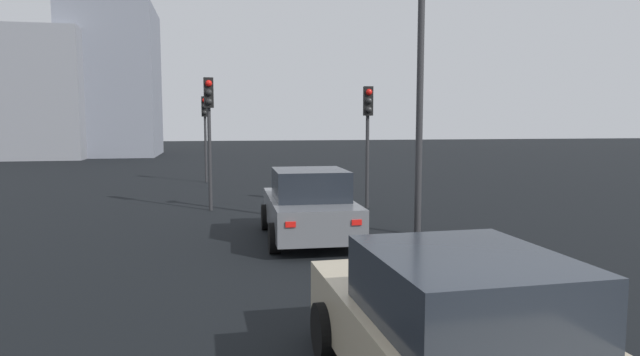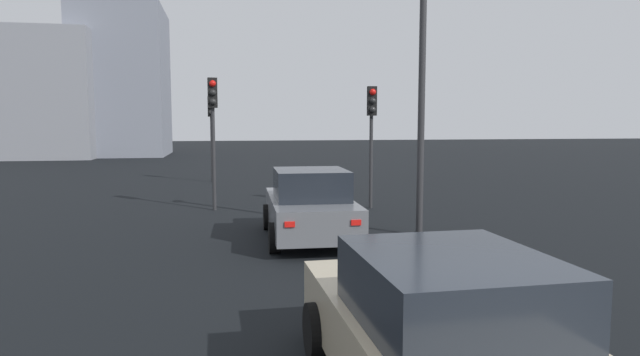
% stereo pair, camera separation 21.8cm
% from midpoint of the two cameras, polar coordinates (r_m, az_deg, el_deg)
% --- Properties ---
extents(car_grey_lead, '(4.19, 2.13, 1.64)m').
position_cam_midpoint_polar(car_grey_lead, '(12.49, -1.67, -2.97)').
color(car_grey_lead, slate).
rests_on(car_grey_lead, ground_plane).
extents(car_beige_second, '(4.37, 2.11, 1.54)m').
position_cam_midpoint_polar(car_beige_second, '(5.32, 12.90, -15.75)').
color(car_beige_second, tan).
rests_on(car_beige_second, ground_plane).
extents(traffic_light_near_left, '(0.32, 0.29, 3.81)m').
position_cam_midpoint_polar(traffic_light_near_left, '(16.99, 4.71, 6.01)').
color(traffic_light_near_left, '#2D2D30').
rests_on(traffic_light_near_left, ground_plane).
extents(traffic_light_near_right, '(0.32, 0.29, 3.87)m').
position_cam_midpoint_polar(traffic_light_near_right, '(24.96, -12.26, 5.92)').
color(traffic_light_near_right, '#2D2D30').
rests_on(traffic_light_near_right, ground_plane).
extents(traffic_light_far_left, '(0.32, 0.29, 4.04)m').
position_cam_midpoint_polar(traffic_light_far_left, '(16.80, -11.97, 6.45)').
color(traffic_light_far_left, '#2D2D30').
rests_on(traffic_light_far_left, ground_plane).
extents(street_lamp_kerbside, '(0.56, 0.36, 7.08)m').
position_cam_midpoint_polar(street_lamp_kerbside, '(13.12, 10.06, 12.29)').
color(street_lamp_kerbside, '#2D2D30').
rests_on(street_lamp_kerbside, ground_plane).
extents(building_facade_left, '(8.36, 6.88, 11.96)m').
position_cam_midpoint_polar(building_facade_left, '(48.21, -21.02, 9.36)').
color(building_facade_left, gray).
rests_on(building_facade_left, ground_plane).
extents(building_facade_center, '(9.98, 9.19, 9.59)m').
position_cam_midpoint_polar(building_facade_center, '(48.39, -28.27, 7.63)').
color(building_facade_center, gray).
rests_on(building_facade_center, ground_plane).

